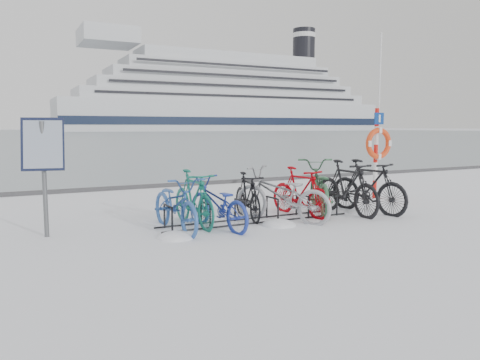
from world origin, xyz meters
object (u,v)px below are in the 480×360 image
object	(u,v)px
bike_rack	(256,212)
info_board	(43,152)
lifebuoy_station	(378,144)
cruise_ferry	(227,101)

from	to	relation	value
bike_rack	info_board	xyz separation A→B (m)	(-3.78, 0.43, 1.26)
bike_rack	info_board	bearing A→B (deg)	173.55
info_board	lifebuoy_station	distance (m)	8.03
bike_rack	lifebuoy_station	size ratio (longest dim) A/B	0.95
lifebuoy_station	cruise_ferry	world-z (taller)	cruise_ferry
info_board	cruise_ferry	size ratio (longest dim) A/B	0.01
bike_rack	cruise_ferry	distance (m)	209.95
bike_rack	cruise_ferry	size ratio (longest dim) A/B	0.03
info_board	cruise_ferry	bearing A→B (deg)	76.54
info_board	lifebuoy_station	xyz separation A→B (m)	(8.00, 0.78, -0.02)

